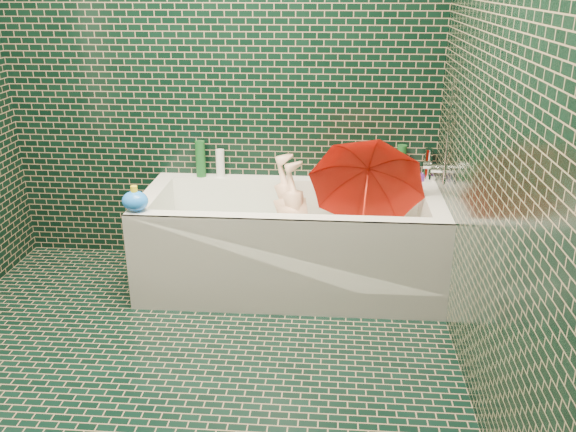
# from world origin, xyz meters

# --- Properties ---
(floor) EXTENTS (2.80, 2.80, 0.00)m
(floor) POSITION_xyz_m (0.00, 0.00, 0.00)
(floor) COLOR black
(floor) RESTS_ON ground
(wall_back) EXTENTS (2.80, 0.00, 2.80)m
(wall_back) POSITION_xyz_m (0.00, 1.40, 1.25)
(wall_back) COLOR black
(wall_back) RESTS_ON floor
(wall_right) EXTENTS (0.00, 2.80, 2.80)m
(wall_right) POSITION_xyz_m (1.30, 0.00, 1.25)
(wall_right) COLOR black
(wall_right) RESTS_ON floor
(bathtub) EXTENTS (1.70, 0.75, 0.55)m
(bathtub) POSITION_xyz_m (0.45, 1.01, 0.21)
(bathtub) COLOR white
(bathtub) RESTS_ON floor
(bath_mat) EXTENTS (1.35, 0.47, 0.01)m
(bath_mat) POSITION_xyz_m (0.45, 1.02, 0.16)
(bath_mat) COLOR green
(bath_mat) RESTS_ON bathtub
(water) EXTENTS (1.48, 0.53, 0.00)m
(water) POSITION_xyz_m (0.45, 1.02, 0.30)
(water) COLOR silver
(water) RESTS_ON bathtub
(faucet) EXTENTS (0.18, 0.19, 0.55)m
(faucet) POSITION_xyz_m (1.26, 1.02, 0.77)
(faucet) COLOR silver
(faucet) RESTS_ON wall_right
(child) EXTENTS (0.99, 0.61, 0.35)m
(child) POSITION_xyz_m (0.50, 1.05, 0.31)
(child) COLOR #E5B08F
(child) RESTS_ON bathtub
(umbrella) EXTENTS (0.79, 0.87, 0.85)m
(umbrella) POSITION_xyz_m (0.86, 0.99, 0.57)
(umbrella) COLOR red
(umbrella) RESTS_ON bathtub
(soap_bottle_a) EXTENTS (0.12, 0.12, 0.27)m
(soap_bottle_a) POSITION_xyz_m (1.25, 1.36, 0.55)
(soap_bottle_a) COLOR white
(soap_bottle_a) RESTS_ON bathtub
(soap_bottle_b) EXTENTS (0.10, 0.10, 0.17)m
(soap_bottle_b) POSITION_xyz_m (1.25, 1.35, 0.55)
(soap_bottle_b) COLOR #4E2078
(soap_bottle_b) RESTS_ON bathtub
(soap_bottle_c) EXTENTS (0.14, 0.14, 0.18)m
(soap_bottle_c) POSITION_xyz_m (1.12, 1.37, 0.55)
(soap_bottle_c) COLOR #154B1E
(soap_bottle_c) RESTS_ON bathtub
(bottle_right_tall) EXTENTS (0.07, 0.07, 0.22)m
(bottle_right_tall) POSITION_xyz_m (1.09, 1.34, 0.66)
(bottle_right_tall) COLOR #154B1E
(bottle_right_tall) RESTS_ON bathtub
(bottle_right_pump) EXTENTS (0.05, 0.05, 0.20)m
(bottle_right_pump) POSITION_xyz_m (1.25, 1.36, 0.65)
(bottle_right_pump) COLOR silver
(bottle_right_pump) RESTS_ON bathtub
(bottle_left_tall) EXTENTS (0.07, 0.07, 0.22)m
(bottle_left_tall) POSITION_xyz_m (-0.13, 1.34, 0.66)
(bottle_left_tall) COLOR #154B1E
(bottle_left_tall) RESTS_ON bathtub
(bottle_left_short) EXTENTS (0.07, 0.07, 0.17)m
(bottle_left_short) POSITION_xyz_m (-0.01, 1.35, 0.63)
(bottle_left_short) COLOR white
(bottle_left_short) RESTS_ON bathtub
(rubber_duck) EXTENTS (0.12, 0.10, 0.09)m
(rubber_duck) POSITION_xyz_m (1.00, 1.36, 0.59)
(rubber_duck) COLOR yellow
(rubber_duck) RESTS_ON bathtub
(bath_toy) EXTENTS (0.15, 0.13, 0.14)m
(bath_toy) POSITION_xyz_m (-0.34, 0.72, 0.61)
(bath_toy) COLOR #1B72F4
(bath_toy) RESTS_ON bathtub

